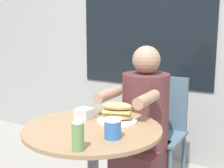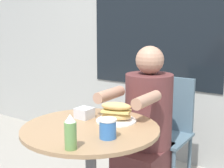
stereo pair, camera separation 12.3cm
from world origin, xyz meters
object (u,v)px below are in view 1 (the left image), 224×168
cafe_table (93,161)px  seated_diner (143,139)px  diner_chair (161,122)px  condiment_bottle (78,133)px  drink_cup (113,128)px  sandwich_on_plate (117,113)px

cafe_table → seated_diner: (0.04, 0.54, -0.04)m
diner_chair → condiment_bottle: 1.21m
drink_cup → condiment_bottle: (-0.05, -0.20, 0.03)m
condiment_bottle → sandwich_on_plate: bearing=97.7°
diner_chair → drink_cup: bearing=96.2°
diner_chair → sandwich_on_plate: 0.78m
diner_chair → sandwich_on_plate: (0.02, -0.73, 0.26)m
diner_chair → sandwich_on_plate: bearing=89.9°
cafe_table → diner_chair: size_ratio=0.85×
cafe_table → seated_diner: 0.55m
cafe_table → sandwich_on_plate: 0.29m
cafe_table → sandwich_on_plate: size_ratio=3.25×
seated_diner → condiment_bottle: bearing=93.6°
cafe_table → diner_chair: bearing=87.5°
drink_cup → condiment_bottle: bearing=-105.3°
sandwich_on_plate → condiment_bottle: (0.06, -0.44, 0.03)m
sandwich_on_plate → drink_cup: sandwich_on_plate is taller
drink_cup → condiment_bottle: size_ratio=0.61×
seated_diner → drink_cup: seated_diner is taller
cafe_table → sandwich_on_plate: (0.06, 0.16, 0.24)m
seated_diner → sandwich_on_plate: size_ratio=4.99×
cafe_table → sandwich_on_plate: sandwich_on_plate is taller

